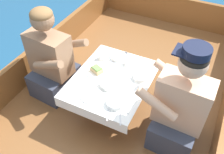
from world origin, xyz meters
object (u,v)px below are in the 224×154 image
object	(u,v)px
person_starboard	(180,108)
coffee_cup_starboard	(127,62)
coffee_cup_port	(101,56)
sandwich	(97,70)
person_port	(52,62)

from	to	relation	value
person_starboard	coffee_cup_starboard	distance (m)	0.67
coffee_cup_port	person_starboard	bearing A→B (deg)	-18.32
sandwich	coffee_cup_port	distance (m)	0.20
person_starboard	coffee_cup_port	size ratio (longest dim) A/B	10.88
person_port	sandwich	bearing A→B (deg)	11.28
sandwich	coffee_cup_starboard	distance (m)	0.30
sandwich	coffee_cup_starboard	world-z (taller)	sandwich
coffee_cup_port	coffee_cup_starboard	distance (m)	0.26
person_port	sandwich	world-z (taller)	person_port
person_starboard	person_port	bearing A→B (deg)	0.38
person_port	person_starboard	bearing A→B (deg)	2.98
person_port	coffee_cup_port	world-z (taller)	person_port
person_starboard	sandwich	bearing A→B (deg)	-4.54
person_starboard	coffee_cup_starboard	size ratio (longest dim) A/B	9.87
sandwich	coffee_cup_port	world-z (taller)	coffee_cup_port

